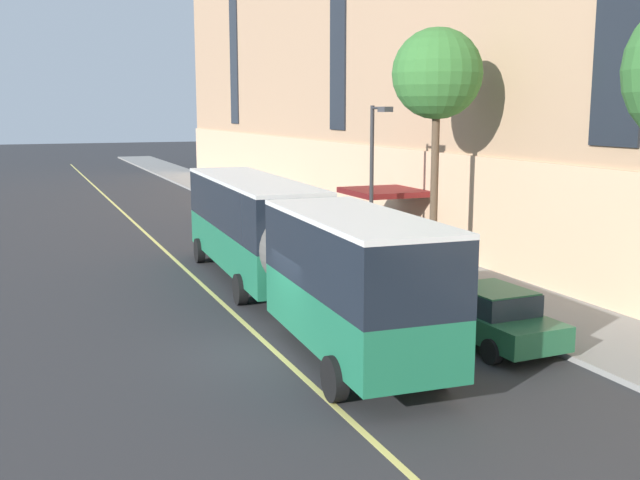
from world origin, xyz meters
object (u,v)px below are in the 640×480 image
(parked_car_green_0, at_px, (488,315))
(street_lamp, at_px, (375,166))
(city_bus, at_px, (282,239))
(parked_car_silver_3, at_px, (347,257))
(parked_car_navy_1, at_px, (244,210))
(street_tree_far_uptown, at_px, (437,75))

(parked_car_green_0, xyz_separation_m, street_lamp, (1.68, 10.27, 3.21))
(city_bus, xyz_separation_m, street_lamp, (5.43, 4.54, 1.83))
(city_bus, bearing_deg, parked_car_silver_3, 39.30)
(city_bus, relative_size, parked_car_silver_3, 4.13)
(parked_car_navy_1, height_order, street_tree_far_uptown, street_tree_far_uptown)
(parked_car_navy_1, relative_size, street_lamp, 0.72)
(parked_car_silver_3, distance_m, street_tree_far_uptown, 7.29)
(parked_car_green_0, relative_size, street_lamp, 0.76)
(parked_car_silver_3, bearing_deg, city_bus, -140.70)
(parked_car_silver_3, relative_size, street_lamp, 0.75)
(parked_car_green_0, bearing_deg, parked_car_silver_3, 91.41)
(parked_car_green_0, height_order, parked_car_navy_1, same)
(street_tree_far_uptown, xyz_separation_m, street_lamp, (-0.98, 2.90, -3.37))
(city_bus, bearing_deg, parked_car_green_0, -56.81)
(street_lamp, bearing_deg, parked_car_navy_1, 97.43)
(street_tree_far_uptown, bearing_deg, parked_car_silver_3, 156.43)
(street_lamp, bearing_deg, city_bus, -140.12)
(street_lamp, bearing_deg, parked_car_silver_3, -139.07)
(parked_car_navy_1, height_order, parked_car_silver_3, same)
(city_bus, height_order, street_tree_far_uptown, street_tree_far_uptown)
(street_tree_far_uptown, bearing_deg, city_bus, -165.67)
(parked_car_navy_1, distance_m, street_tree_far_uptown, 17.10)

